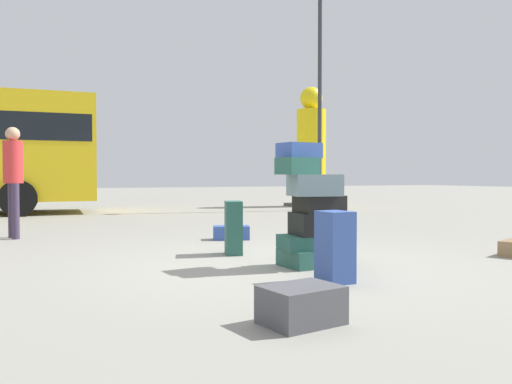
# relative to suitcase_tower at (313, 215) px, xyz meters

# --- Properties ---
(ground_plane) EXTENTS (80.00, 80.00, 0.00)m
(ground_plane) POSITION_rel_suitcase_tower_xyz_m (-0.33, 0.30, -0.56)
(ground_plane) COLOR gray
(suitcase_tower) EXTENTS (0.85, 0.61, 1.36)m
(suitcase_tower) POSITION_rel_suitcase_tower_xyz_m (0.00, 0.00, 0.00)
(suitcase_tower) COLOR #26594C
(suitcase_tower) RESTS_ON ground
(suitcase_charcoal_left_side) EXTENTS (0.57, 0.42, 0.26)m
(suitcase_charcoal_left_side) POSITION_rel_suitcase_tower_xyz_m (1.51, 1.94, -0.43)
(suitcase_charcoal_left_side) COLOR #4C4C51
(suitcase_charcoal_left_side) RESTS_ON ground
(suitcase_teal_behind_tower) EXTENTS (0.29, 0.38, 0.68)m
(suitcase_teal_behind_tower) POSITION_rel_suitcase_tower_xyz_m (-0.45, 1.18, -0.22)
(suitcase_teal_behind_tower) COLOR #26594C
(suitcase_teal_behind_tower) RESTS_ON ground
(suitcase_charcoal_foreground_far) EXTENTS (0.56, 0.46, 0.26)m
(suitcase_charcoal_foreground_far) POSITION_rel_suitcase_tower_xyz_m (-1.23, -1.89, -0.43)
(suitcase_charcoal_foreground_far) COLOR #4C4C51
(suitcase_charcoal_foreground_far) RESTS_ON ground
(suitcase_navy_white_trunk) EXTENTS (0.26, 0.32, 0.67)m
(suitcase_navy_white_trunk) POSITION_rel_suitcase_tower_xyz_m (-0.25, -0.82, -0.23)
(suitcase_navy_white_trunk) COLOR #334F99
(suitcase_navy_white_trunk) RESTS_ON ground
(suitcase_navy_right_side) EXTENTS (0.63, 0.46, 0.21)m
(suitcase_navy_right_side) POSITION_rel_suitcase_tower_xyz_m (0.11, 2.63, -0.46)
(suitcase_navy_right_side) COLOR #334F99
(suitcase_navy_right_side) RESTS_ON ground
(person_bearded_onlooker) EXTENTS (0.30, 0.33, 1.78)m
(person_bearded_onlooker) POSITION_rel_suitcase_tower_xyz_m (-2.99, 4.22, 0.50)
(person_bearded_onlooker) COLOR #3F334C
(person_bearded_onlooker) RESTS_ON ground
(yellow_dummy_statue) EXTENTS (1.34, 1.34, 3.94)m
(yellow_dummy_statue) POSITION_rel_suitcase_tower_xyz_m (5.93, 9.91, 1.19)
(yellow_dummy_statue) COLOR yellow
(yellow_dummy_statue) RESTS_ON ground
(lamp_post) EXTENTS (0.36, 0.36, 6.44)m
(lamp_post) POSITION_rel_suitcase_tower_xyz_m (5.10, 8.05, 3.61)
(lamp_post) COLOR #333338
(lamp_post) RESTS_ON ground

